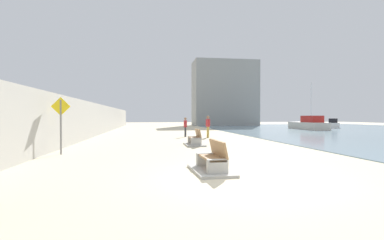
{
  "coord_description": "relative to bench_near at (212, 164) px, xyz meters",
  "views": [
    {
      "loc": [
        -2.48,
        -7.63,
        1.72
      ],
      "look_at": [
        1.2,
        17.2,
        1.41
      ],
      "focal_mm": 26.83,
      "sensor_mm": 36.0,
      "label": 1
    }
  ],
  "objects": [
    {
      "name": "ground_plane",
      "position": [
        0.58,
        16.96,
        -0.23
      ],
      "size": [
        120.0,
        120.0,
        0.0
      ],
      "primitive_type": "plane",
      "color": "beige"
    },
    {
      "name": "seawall",
      "position": [
        -6.92,
        16.96,
        1.2
      ],
      "size": [
        0.8,
        64.0,
        2.87
      ],
      "primitive_type": "cube",
      "color": "#ADAAA3",
      "rests_on": "ground"
    },
    {
      "name": "bench_near",
      "position": [
        0.0,
        0.0,
        0.0
      ],
      "size": [
        1.21,
        2.16,
        0.98
      ],
      "color": "#ADAAA3",
      "rests_on": "ground"
    },
    {
      "name": "bench_far",
      "position": [
        0.77,
        8.24,
        0.0
      ],
      "size": [
        1.11,
        2.11,
        0.98
      ],
      "color": "#ADAAA3",
      "rests_on": "ground"
    },
    {
      "name": "person_walking",
      "position": [
        2.79,
        14.19,
        0.82
      ],
      "size": [
        0.3,
        0.49,
        1.79
      ],
      "color": "gold",
      "rests_on": "ground"
    },
    {
      "name": "person_standing",
      "position": [
        1.08,
        15.31,
        0.72
      ],
      "size": [
        0.31,
        0.48,
        1.65
      ],
      "color": "#333338",
      "rests_on": "ground"
    },
    {
      "name": "boat_outer",
      "position": [
        18.63,
        26.08,
        0.47
      ],
      "size": [
        2.5,
        7.44,
        1.79
      ],
      "color": "beige",
      "rests_on": "water_bay"
    },
    {
      "name": "boat_mid_bay",
      "position": [
        25.6,
        31.17,
        0.33
      ],
      "size": [
        5.15,
        6.61,
        1.41
      ],
      "color": "white",
      "rests_on": "water_bay"
    },
    {
      "name": "boat_far_right",
      "position": [
        25.91,
        37.51,
        0.4
      ],
      "size": [
        3.65,
        5.7,
        7.69
      ],
      "color": "navy",
      "rests_on": "water_bay"
    },
    {
      "name": "pedestrian_sign",
      "position": [
        -5.88,
        4.99,
        1.38
      ],
      "size": [
        0.85,
        0.08,
        2.6
      ],
      "color": "slate",
      "rests_on": "ground"
    },
    {
      "name": "harbor_building",
      "position": [
        12.38,
        44.96,
        5.91
      ],
      "size": [
        12.0,
        6.0,
        12.28
      ],
      "primitive_type": "cube",
      "color": "gray",
      "rests_on": "ground"
    }
  ]
}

